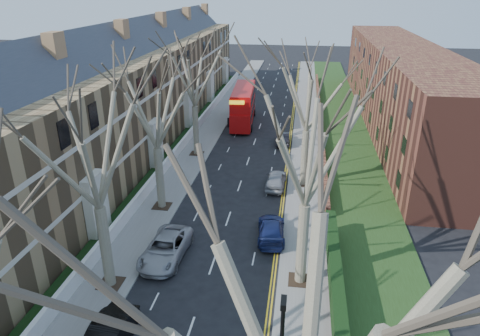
% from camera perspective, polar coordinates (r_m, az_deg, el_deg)
% --- Properties ---
extents(pavement_left, '(3.00, 102.00, 0.12)m').
position_cam_1_polar(pavement_left, '(56.50, -3.41, 5.92)').
color(pavement_left, slate).
rests_on(pavement_left, ground).
extents(pavement_right, '(3.00, 102.00, 0.12)m').
position_cam_1_polar(pavement_right, '(55.38, 8.90, 5.31)').
color(pavement_right, slate).
rests_on(pavement_right, ground).
extents(terrace_left, '(9.70, 78.00, 13.60)m').
position_cam_1_polar(terrace_left, '(49.87, -14.21, 9.42)').
color(terrace_left, olive).
rests_on(terrace_left, ground).
extents(flats_right, '(13.97, 54.00, 10.00)m').
position_cam_1_polar(flats_right, '(59.27, 20.53, 10.25)').
color(flats_right, brown).
rests_on(flats_right, ground).
extents(front_wall_left, '(0.30, 78.00, 1.00)m').
position_cam_1_polar(front_wall_left, '(49.32, -7.17, 3.84)').
color(front_wall_left, white).
rests_on(front_wall_left, ground).
extents(grass_verge_right, '(6.00, 102.00, 0.06)m').
position_cam_1_polar(grass_verge_right, '(55.60, 13.55, 5.11)').
color(grass_verge_right, '#223B15').
rests_on(grass_verge_right, ground).
extents(tree_left_mid, '(10.50, 10.50, 14.71)m').
position_cam_1_polar(tree_left_mid, '(23.72, -19.45, 3.89)').
color(tree_left_mid, '#6E634E').
rests_on(tree_left_mid, ground).
extents(tree_left_far, '(10.15, 10.15, 14.22)m').
position_cam_1_polar(tree_left_far, '(32.60, -11.50, 9.24)').
color(tree_left_far, '#6E634E').
rests_on(tree_left_far, ground).
extents(tree_left_dist, '(10.50, 10.50, 14.71)m').
position_cam_1_polar(tree_left_dist, '(43.77, -6.28, 13.51)').
color(tree_left_dist, '#6E634E').
rests_on(tree_left_dist, ground).
extents(tree_right_near, '(10.85, 10.85, 15.20)m').
position_cam_1_polar(tree_right_near, '(10.49, 9.51, -19.34)').
color(tree_right_near, '#6E634E').
rests_on(tree_right_near, ground).
extents(tree_right_mid, '(10.50, 10.50, 14.71)m').
position_cam_1_polar(tree_right_mid, '(22.97, 9.27, 4.32)').
color(tree_right_mid, '#6E634E').
rests_on(tree_right_mid, ground).
extents(tree_right_far, '(10.15, 10.15, 14.22)m').
position_cam_1_polar(tree_right_far, '(36.57, 9.20, 10.91)').
color(tree_right_far, '#6E634E').
rests_on(tree_right_far, ground).
extents(double_decker_bus, '(3.31, 11.18, 4.62)m').
position_cam_1_polar(double_decker_bus, '(56.17, 0.44, 8.20)').
color(double_decker_bus, '#B10C0C').
rests_on(double_decker_bus, ground).
extents(car_left_far, '(2.75, 5.53, 1.51)m').
position_cam_1_polar(car_left_far, '(29.34, -9.86, -10.50)').
color(car_left_far, '#9F9FA4').
rests_on(car_left_far, ground).
extents(car_right_near, '(2.27, 4.82, 1.36)m').
position_cam_1_polar(car_right_near, '(31.16, 4.19, -8.15)').
color(car_right_near, navy).
rests_on(car_right_near, ground).
extents(car_right_mid, '(1.87, 4.32, 1.45)m').
position_cam_1_polar(car_right_mid, '(38.63, 4.82, -1.55)').
color(car_right_mid, gray).
rests_on(car_right_mid, ground).
extents(car_right_far, '(1.57, 4.16, 1.36)m').
position_cam_1_polar(car_right_far, '(49.36, 5.74, 3.99)').
color(car_right_far, black).
rests_on(car_right_far, ground).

